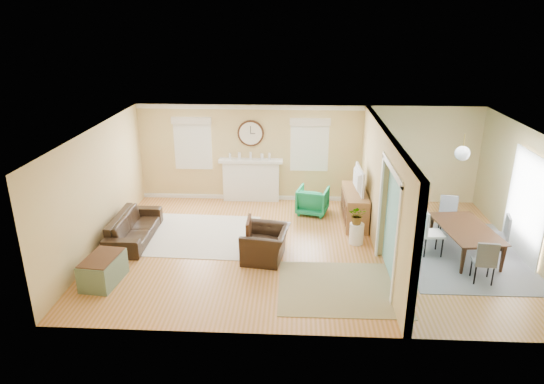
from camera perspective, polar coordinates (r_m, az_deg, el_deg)
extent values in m
plane|color=#B06F28|center=(10.61, 4.26, -6.73)|extent=(9.00, 9.00, 0.00)
cube|color=tan|center=(12.95, 4.18, 4.49)|extent=(9.00, 0.02, 2.60)
cube|color=tan|center=(7.36, 4.94, -8.31)|extent=(9.00, 0.02, 2.60)
cube|color=tan|center=(10.93, -19.84, 0.30)|extent=(0.02, 6.00, 2.60)
cube|color=tan|center=(11.17, 28.20, -0.54)|extent=(0.02, 6.00, 2.60)
cube|color=white|center=(9.72, 4.66, 7.06)|extent=(9.00, 6.00, 0.02)
cube|color=tan|center=(11.55, 11.77, 2.15)|extent=(0.12, 3.20, 2.60)
cube|color=tan|center=(8.00, 15.71, -6.59)|extent=(0.12, 1.00, 2.60)
cube|color=tan|center=(8.88, 14.54, 3.87)|extent=(0.12, 1.80, 0.40)
cube|color=white|center=(10.12, 12.57, -1.74)|extent=(0.04, 0.12, 2.20)
cube|color=white|center=(8.51, 14.43, -6.28)|extent=(0.04, 0.12, 2.20)
cube|color=white|center=(8.92, 13.98, 2.65)|extent=(0.04, 1.92, 0.12)
cube|color=#70C0C4|center=(10.26, 13.25, -0.30)|extent=(0.02, 6.00, 2.60)
cube|color=white|center=(13.11, -2.47, 1.30)|extent=(1.50, 0.24, 1.10)
cube|color=white|center=(12.90, -2.52, 3.69)|extent=(1.70, 0.30, 0.08)
cube|color=black|center=(13.22, -2.43, 1.23)|extent=(0.85, 0.02, 0.75)
cube|color=gold|center=(13.14, -2.47, 0.75)|extent=(0.85, 0.02, 0.62)
cylinder|color=#462A1A|center=(12.83, -2.52, 6.92)|extent=(0.70, 0.06, 0.70)
cylinder|color=silver|center=(12.80, -2.53, 6.89)|extent=(0.60, 0.01, 0.60)
cube|color=black|center=(12.77, -2.54, 7.32)|extent=(0.02, 0.01, 0.20)
cube|color=black|center=(12.79, -2.27, 6.88)|extent=(0.12, 0.01, 0.02)
cube|color=white|center=(13.15, -9.27, 5.66)|extent=(0.90, 0.03, 1.30)
cube|color=white|center=(13.12, -9.29, 5.63)|extent=(1.00, 0.04, 1.40)
cube|color=beige|center=(12.94, -9.49, 8.28)|extent=(1.05, 0.10, 0.18)
cube|color=white|center=(12.86, 4.43, 5.54)|extent=(0.90, 0.03, 1.30)
cube|color=white|center=(12.83, 4.43, 5.50)|extent=(1.00, 0.04, 1.40)
cube|color=beige|center=(12.65, 4.51, 8.22)|extent=(1.05, 0.10, 0.18)
cube|color=white|center=(11.22, 27.90, -1.50)|extent=(0.03, 1.60, 2.10)
cube|color=white|center=(11.21, 27.76, -1.49)|extent=(0.03, 1.70, 2.20)
cylinder|color=gold|center=(10.29, 21.66, 5.58)|extent=(0.02, 0.02, 0.30)
sphere|color=white|center=(10.35, 21.48, 4.24)|extent=(0.30, 0.30, 0.30)
cube|color=beige|center=(11.36, -8.74, -4.99)|extent=(2.76, 2.41, 0.01)
cube|color=tan|center=(9.29, 8.22, -11.11)|extent=(2.37, 1.95, 0.01)
cube|color=slate|center=(11.15, 21.66, -6.81)|extent=(2.60, 3.25, 0.01)
imported|color=black|center=(11.34, -15.94, -4.01)|extent=(0.82, 2.04, 0.59)
imported|color=black|center=(10.07, -0.74, -6.14)|extent=(1.03, 1.14, 0.66)
imported|color=#1B784D|center=(12.35, 4.81, -1.01)|extent=(0.89, 0.91, 0.68)
cube|color=#5C725A|center=(9.79, -19.25, -8.67)|extent=(0.67, 0.99, 0.52)
cube|color=#462A1A|center=(9.67, -19.44, -7.27)|extent=(0.63, 0.94, 0.02)
cube|color=olive|center=(11.93, 9.67, -1.71)|extent=(0.52, 1.57, 0.80)
cube|color=#462A1A|center=(11.42, 8.64, -1.88)|extent=(0.01, 0.42, 0.22)
cube|color=#462A1A|center=(11.52, 8.57, -3.12)|extent=(0.01, 0.42, 0.22)
cube|color=#462A1A|center=(11.85, 8.44, -1.02)|extent=(0.01, 0.42, 0.22)
cube|color=#462A1A|center=(11.95, 8.37, -2.23)|extent=(0.01, 0.42, 0.22)
cube|color=#462A1A|center=(12.29, 8.25, -0.23)|extent=(0.01, 0.42, 0.22)
cube|color=#462A1A|center=(12.38, 8.19, -1.40)|extent=(0.01, 0.42, 0.22)
imported|color=black|center=(11.69, 9.78, 1.45)|extent=(0.19, 1.03, 0.59)
cylinder|color=white|center=(10.91, 9.90, -4.85)|extent=(0.32, 0.32, 0.47)
imported|color=#337F33|center=(10.73, 10.05, -2.68)|extent=(0.42, 0.38, 0.43)
imported|color=#462A1A|center=(11.02, 21.87, -5.39)|extent=(1.20, 1.88, 0.62)
cube|color=slate|center=(11.83, 20.03, -2.80)|extent=(0.45, 0.45, 0.05)
cube|color=slate|center=(11.74, 20.16, -1.75)|extent=(0.40, 0.11, 0.47)
cylinder|color=black|center=(12.08, 20.56, -3.54)|extent=(0.03, 0.03, 0.39)
cylinder|color=black|center=(11.79, 20.75, -4.16)|extent=(0.03, 0.03, 0.39)
cylinder|color=black|center=(12.04, 19.07, -3.44)|extent=(0.03, 0.03, 0.39)
cylinder|color=black|center=(11.74, 19.21, -4.05)|extent=(0.03, 0.03, 0.39)
cube|color=slate|center=(10.04, 23.62, -7.53)|extent=(0.43, 0.43, 0.05)
cube|color=slate|center=(9.94, 23.80, -6.35)|extent=(0.39, 0.09, 0.46)
cylinder|color=black|center=(9.96, 22.77, -9.06)|extent=(0.03, 0.03, 0.39)
cylinder|color=black|center=(10.23, 22.38, -8.21)|extent=(0.03, 0.03, 0.39)
cylinder|color=black|center=(10.05, 24.52, -9.08)|extent=(0.03, 0.03, 0.39)
cylinder|color=black|center=(10.31, 24.09, -8.24)|extent=(0.03, 0.03, 0.39)
cube|color=white|center=(10.73, 18.32, -4.68)|extent=(0.47, 0.47, 0.05)
cube|color=white|center=(10.63, 18.47, -3.39)|extent=(0.08, 0.44, 0.52)
cylinder|color=black|center=(10.93, 17.00, -5.51)|extent=(0.03, 0.03, 0.44)
cylinder|color=black|center=(11.04, 18.77, -5.45)|extent=(0.03, 0.03, 0.44)
cylinder|color=black|center=(10.63, 17.55, -6.34)|extent=(0.03, 0.03, 0.44)
cylinder|color=black|center=(10.74, 19.37, -6.26)|extent=(0.03, 0.03, 0.44)
cube|color=slate|center=(11.24, 24.95, -4.71)|extent=(0.48, 0.48, 0.05)
cube|color=slate|center=(11.15, 25.12, -3.61)|extent=(0.14, 0.40, 0.47)
cylinder|color=black|center=(11.22, 25.69, -6.16)|extent=(0.03, 0.03, 0.40)
cylinder|color=black|center=(11.16, 24.07, -6.03)|extent=(0.03, 0.03, 0.40)
cylinder|color=black|center=(11.50, 25.47, -5.47)|extent=(0.03, 0.03, 0.40)
cylinder|color=black|center=(11.45, 23.89, -5.35)|extent=(0.03, 0.03, 0.40)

